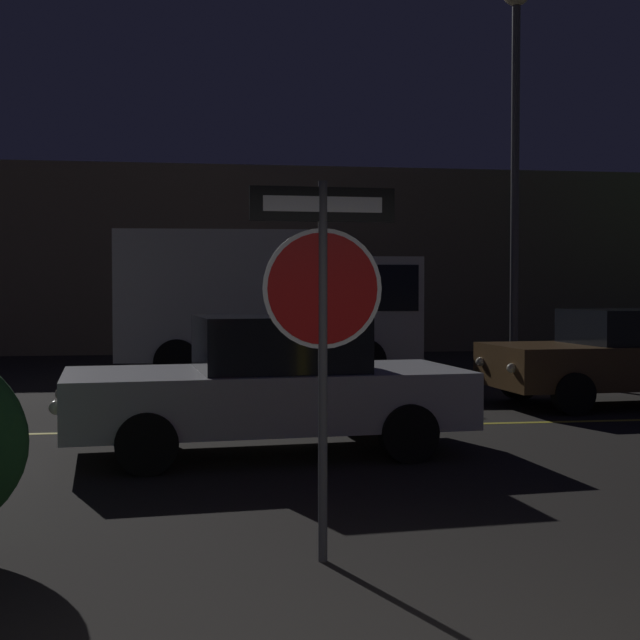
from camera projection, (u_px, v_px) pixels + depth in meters
The scene contains 7 objects.
road_center_stripe at pixel (255, 429), 11.18m from camera, with size 36.31×0.12×0.01m, color gold.
stop_sign at pixel (323, 292), 5.71m from camera, with size 0.94×0.06×2.46m.
passing_car_2 at pixel (269, 385), 9.58m from camera, with size 4.45×2.27×1.47m.
passing_car_3 at pixel (621, 357), 13.49m from camera, with size 4.18×2.16×1.45m.
delivery_truck at pixel (271, 300), 17.44m from camera, with size 5.86×2.67×2.85m.
street_lamp at pixel (516, 98), 17.29m from camera, with size 0.55×0.55×7.79m.
building_backdrop at pixel (314, 262), 25.84m from camera, with size 23.94×3.21×5.09m, color #6B5B4C.
Camera 1 is at (-0.81, -3.54, 1.77)m, focal length 50.00 mm.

